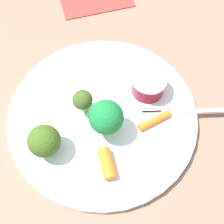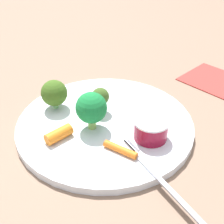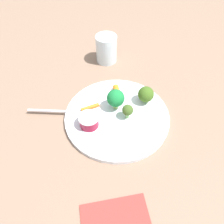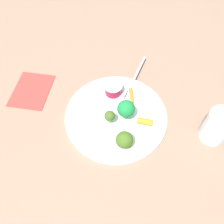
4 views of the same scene
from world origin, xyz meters
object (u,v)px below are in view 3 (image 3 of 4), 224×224
Objects in this scene: broccoli_floret_0 at (146,94)px; broccoli_floret_1 at (128,110)px; sauce_cup at (89,121)px; broccoli_floret_2 at (116,98)px; carrot_stick_0 at (117,91)px; fork at (62,112)px; carrot_stick_1 at (90,107)px; plate at (117,116)px; drinking_glass at (106,49)px.

broccoli_floret_1 is (-0.05, -0.06, -0.00)m from broccoli_floret_0.
broccoli_floret_2 is (0.06, 0.06, 0.02)m from sauce_cup.
broccoli_floret_1 is 0.09m from carrot_stick_0.
fork is (-0.14, -0.08, -0.01)m from carrot_stick_0.
plate is at bearing -12.57° from carrot_stick_1.
carrot_stick_1 is at bearing -166.04° from broccoli_floret_0.
broccoli_floret_0 is (0.14, 0.09, 0.01)m from sauce_cup.
broccoli_floret_2 is at bearing 11.30° from fork.
broccoli_floret_2 is 0.23m from drinking_glass.
drinking_glass is (-0.04, 0.17, 0.02)m from carrot_stick_0.
fork is (-0.15, -0.00, 0.01)m from plate.
broccoli_floret_2 is (-0.08, -0.03, 0.01)m from broccoli_floret_0.
fork is at bearing -165.02° from carrot_stick_1.
carrot_stick_1 is (-0.07, -0.06, -0.00)m from carrot_stick_0.
carrot_stick_1 is at bearing 167.13° from broccoli_floret_1.
broccoli_floret_1 reaches higher than carrot_stick_0.
carrot_stick_0 is (-0.08, 0.03, -0.02)m from broccoli_floret_0.
drinking_glass is at bearing 86.24° from sauce_cup.
fork is (-0.14, -0.03, -0.03)m from broccoli_floret_2.
carrot_stick_1 is at bearing -95.95° from drinking_glass.
plate is 3.10× the size of drinking_glass.
drinking_glass is (-0.04, 0.22, -0.00)m from broccoli_floret_2.
sauce_cup is 1.19× the size of broccoli_floret_1.
broccoli_floret_1 is at bearing -13.70° from plate.
broccoli_floret_1 is at bearing -44.52° from broccoli_floret_2.
sauce_cup is at bearing -161.80° from broccoli_floret_1.
broccoli_floret_2 is 0.06m from carrot_stick_0.
broccoli_floret_2 is 0.15m from fork.
carrot_stick_0 is at bearing 42.33° from carrot_stick_1.
plate is 6.44× the size of broccoli_floret_1.
carrot_stick_0 is at bearing 61.61° from sauce_cup.
fork is at bearing -110.84° from drinking_glass.
broccoli_floret_1 is at bearing -128.45° from broccoli_floret_0.
broccoli_floret_0 is 0.08m from broccoli_floret_2.
carrot_stick_1 is at bearing 14.98° from fork.
carrot_stick_0 is 0.09m from carrot_stick_1.
broccoli_floret_2 is 0.33× the size of fork.
broccoli_floret_0 is at bearing 19.37° from broccoli_floret_2.
broccoli_floret_1 is at bearing -1.25° from fork.
carrot_stick_0 is (-0.03, 0.09, -0.02)m from broccoli_floret_1.
carrot_stick_0 reaches higher than carrot_stick_1.
plate is 1.50× the size of fork.
drinking_glass is at bearing 101.07° from broccoli_floret_2.
broccoli_floret_0 reaches higher than broccoli_floret_1.
fork is at bearing -178.91° from plate.
fork is (-0.08, 0.04, -0.01)m from sauce_cup.
broccoli_floret_2 is at bearing -78.93° from drinking_glass.
broccoli_floret_2 reaches higher than plate.
plate is at bearing -144.35° from broccoli_floret_0.
sauce_cup is 0.09m from fork.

